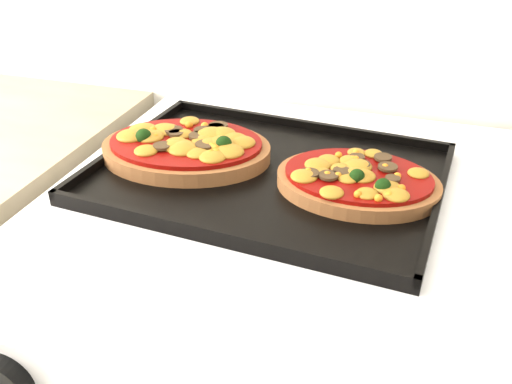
% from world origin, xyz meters
% --- Properties ---
extents(knob_left, '(0.06, 0.02, 0.06)m').
position_xyz_m(knob_left, '(-0.14, 1.37, 0.85)').
color(knob_left, black).
rests_on(knob_left, control_panel).
extents(baking_tray, '(0.47, 0.36, 0.02)m').
position_xyz_m(baking_tray, '(0.01, 1.72, 0.92)').
color(baking_tray, black).
rests_on(baking_tray, stove).
extents(pizza_left, '(0.26, 0.20, 0.03)m').
position_xyz_m(pizza_left, '(-0.11, 1.73, 0.94)').
color(pizza_left, brown).
rests_on(pizza_left, baking_tray).
extents(pizza_right, '(0.20, 0.15, 0.03)m').
position_xyz_m(pizza_right, '(0.13, 1.72, 0.93)').
color(pizza_right, brown).
rests_on(pizza_right, baking_tray).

